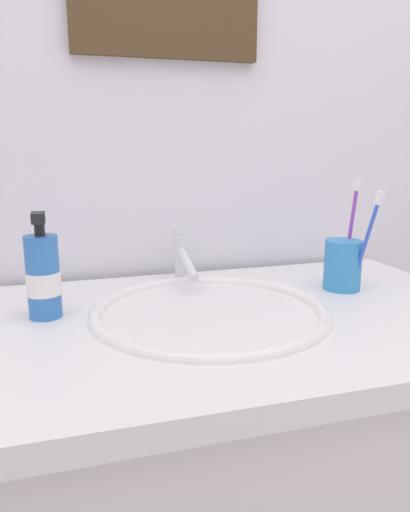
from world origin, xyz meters
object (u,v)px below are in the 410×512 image
faucet (183,259)px  toothbrush_blue (368,236)px  toothbrush_cup (343,265)px  soap_dispenser (43,276)px  toothbrush_purple (351,225)px

faucet → toothbrush_blue: toothbrush_blue is taller
faucet → toothbrush_cup: (0.28, -0.13, -0.00)m
faucet → soap_dispenser: soap_dispenser is taller
toothbrush_cup → toothbrush_purple: toothbrush_purple is taller
faucet → toothbrush_purple: toothbrush_purple is taller
soap_dispenser → faucet: bearing=26.7°
faucet → toothbrush_cup: size_ratio=1.59×
toothbrush_cup → soap_dispenser: bearing=-179.8°
toothbrush_blue → soap_dispenser: toothbrush_blue is taller
toothbrush_cup → toothbrush_purple: size_ratio=0.47×
toothbrush_purple → toothbrush_cup: bearing=-146.7°
soap_dispenser → toothbrush_blue: bearing=-4.2°
faucet → soap_dispenser: (-0.26, -0.13, 0.02)m
faucet → toothbrush_blue: (0.30, -0.17, 0.06)m
toothbrush_blue → toothbrush_purple: 0.06m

